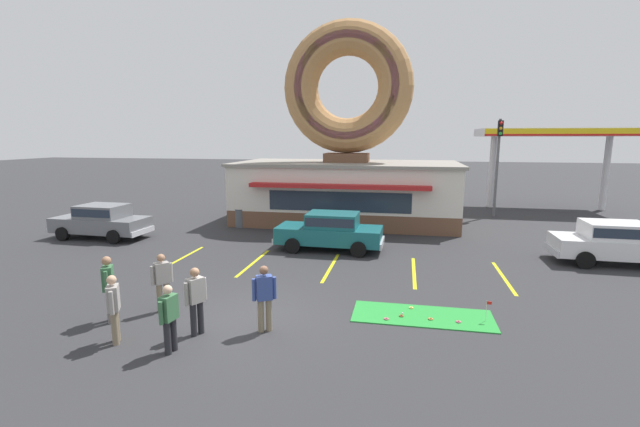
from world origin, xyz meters
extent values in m
plane|color=#2D2D30|center=(0.00, 0.00, 0.00)|extent=(160.00, 160.00, 0.00)
cube|color=brown|center=(0.78, 14.00, 0.45)|extent=(12.00, 6.00, 0.90)
cube|color=silver|center=(0.78, 14.00, 2.05)|extent=(12.00, 6.00, 2.30)
cube|color=gray|center=(0.78, 14.00, 3.28)|extent=(12.30, 6.30, 0.16)
cube|color=#B21E1E|center=(0.78, 10.70, 2.35)|extent=(9.00, 0.60, 0.20)
cube|color=#232D3D|center=(0.78, 10.98, 1.55)|extent=(7.20, 0.03, 1.00)
cube|color=brown|center=(0.78, 14.00, 3.61)|extent=(2.40, 1.80, 0.50)
torus|color=#B27F4C|center=(0.78, 14.00, 7.41)|extent=(7.10, 1.90, 7.10)
torus|color=#D8728C|center=(0.78, 13.57, 7.41)|extent=(6.25, 1.05, 6.24)
cube|color=green|center=(4.57, 1.12, 0.01)|extent=(3.69, 1.44, 0.03)
torus|color=brown|center=(4.02, 0.94, 0.05)|extent=(0.13, 0.13, 0.04)
torus|color=#E5C666|center=(4.29, 1.56, 0.05)|extent=(0.13, 0.13, 0.04)
torus|color=#D8667F|center=(5.47, 0.85, 0.05)|extent=(0.13, 0.13, 0.04)
torus|color=#D17F47|center=(4.78, 0.90, 0.05)|extent=(0.13, 0.13, 0.04)
torus|color=#D8667F|center=(3.64, 0.68, 0.05)|extent=(0.13, 0.13, 0.04)
sphere|color=white|center=(4.06, 1.12, 0.05)|extent=(0.04, 0.04, 0.04)
cylinder|color=silver|center=(6.17, 1.07, 0.31)|extent=(0.01, 0.01, 0.55)
cube|color=red|center=(6.23, 1.07, 0.53)|extent=(0.12, 0.01, 0.08)
cube|color=#196066|center=(0.93, 7.45, 0.66)|extent=(4.44, 1.86, 0.68)
cube|color=#196066|center=(1.08, 7.45, 1.30)|extent=(2.13, 1.61, 0.60)
cube|color=#232D3D|center=(1.08, 7.45, 1.32)|extent=(2.05, 1.63, 0.36)
cube|color=silver|center=(-1.30, 7.50, 0.42)|extent=(0.14, 1.67, 0.24)
cube|color=silver|center=(3.16, 7.40, 0.42)|extent=(0.14, 1.67, 0.24)
cylinder|color=black|center=(-0.45, 6.60, 0.32)|extent=(0.64, 0.23, 0.64)
cylinder|color=black|center=(-0.41, 8.36, 0.32)|extent=(0.64, 0.23, 0.64)
cylinder|color=black|center=(2.28, 6.54, 0.32)|extent=(0.64, 0.23, 0.64)
cylinder|color=black|center=(2.32, 8.30, 0.32)|extent=(0.64, 0.23, 0.64)
cube|color=silver|center=(11.93, 7.49, 0.66)|extent=(4.43, 1.84, 0.68)
cube|color=silver|center=(11.78, 7.50, 1.30)|extent=(2.13, 1.60, 0.60)
cube|color=#232D3D|center=(11.78, 7.50, 1.32)|extent=(2.05, 1.62, 0.36)
cube|color=silver|center=(9.70, 7.54, 0.42)|extent=(0.13, 1.67, 0.24)
cylinder|color=black|center=(10.58, 8.40, 0.32)|extent=(0.64, 0.23, 0.64)
cylinder|color=black|center=(10.55, 6.64, 0.32)|extent=(0.64, 0.23, 0.64)
cube|color=slate|center=(-10.09, 7.51, 0.66)|extent=(4.45, 1.89, 0.68)
cube|color=slate|center=(-9.94, 7.51, 1.30)|extent=(2.15, 1.62, 0.60)
cube|color=#232D3D|center=(-9.94, 7.51, 1.32)|extent=(2.06, 1.64, 0.36)
cube|color=silver|center=(-12.32, 7.58, 0.42)|extent=(0.15, 1.67, 0.24)
cube|color=silver|center=(-7.86, 7.45, 0.42)|extent=(0.15, 1.67, 0.24)
cylinder|color=black|center=(-11.48, 6.67, 0.32)|extent=(0.65, 0.24, 0.64)
cylinder|color=black|center=(-11.42, 8.43, 0.32)|extent=(0.65, 0.24, 0.64)
cylinder|color=black|center=(-8.75, 6.59, 0.32)|extent=(0.65, 0.24, 0.64)
cylinder|color=black|center=(-8.70, 8.35, 0.32)|extent=(0.65, 0.24, 0.64)
cylinder|color=slate|center=(-3.41, -0.68, 0.43)|extent=(0.15, 0.15, 0.86)
cylinder|color=slate|center=(-3.32, -0.86, 0.43)|extent=(0.15, 0.15, 0.86)
cube|color=#386B42|center=(-3.37, -0.77, 1.17)|extent=(0.39, 0.45, 0.63)
cylinder|color=#386B42|center=(-3.48, -0.55, 1.14)|extent=(0.10, 0.10, 0.58)
cylinder|color=#386B42|center=(-3.25, -0.99, 1.14)|extent=(0.10, 0.10, 0.58)
sphere|color=#9E7051|center=(-3.37, -0.77, 1.63)|extent=(0.23, 0.23, 0.23)
cylinder|color=#7F7056|center=(-2.43, -1.86, 0.40)|extent=(0.15, 0.15, 0.80)
cylinder|color=#7F7056|center=(-2.52, -1.69, 0.40)|extent=(0.15, 0.15, 0.80)
cube|color=gray|center=(-2.48, -1.77, 1.09)|extent=(0.39, 0.45, 0.59)
cylinder|color=gray|center=(-2.36, -1.99, 1.07)|extent=(0.10, 0.10, 0.54)
cylinder|color=gray|center=(-2.60, -1.55, 1.07)|extent=(0.10, 0.10, 0.54)
sphere|color=tan|center=(-2.48, -1.77, 1.53)|extent=(0.22, 0.22, 0.22)
cylinder|color=#232328|center=(-0.87, -1.10, 0.41)|extent=(0.15, 0.15, 0.83)
cylinder|color=#232328|center=(-0.77, -0.93, 0.41)|extent=(0.15, 0.15, 0.83)
cube|color=gray|center=(-0.82, -1.02, 1.13)|extent=(0.39, 0.45, 0.60)
cylinder|color=gray|center=(-0.94, -1.23, 1.10)|extent=(0.10, 0.10, 0.56)
cylinder|color=gray|center=(-0.70, -0.80, 1.10)|extent=(0.10, 0.10, 0.56)
sphere|color=#9E7051|center=(-0.82, -1.02, 1.57)|extent=(0.22, 0.22, 0.22)
cylinder|color=#7F7056|center=(0.64, -0.57, 0.41)|extent=(0.15, 0.15, 0.82)
cylinder|color=#7F7056|center=(0.82, -0.48, 0.41)|extent=(0.15, 0.15, 0.82)
cube|color=#33478C|center=(0.73, -0.52, 1.12)|extent=(0.45, 0.39, 0.60)
cylinder|color=#33478C|center=(0.51, -0.64, 1.09)|extent=(0.10, 0.10, 0.55)
cylinder|color=#33478C|center=(0.95, -0.41, 1.09)|extent=(0.10, 0.10, 0.55)
sphere|color=brown|center=(0.73, -0.52, 1.56)|extent=(0.22, 0.22, 0.22)
cylinder|color=#232328|center=(-0.97, -1.84, 0.38)|extent=(0.15, 0.15, 0.77)
cylinder|color=#232328|center=(-1.01, -2.03, 0.38)|extent=(0.15, 0.15, 0.77)
cube|color=#386B42|center=(-0.99, -1.94, 1.04)|extent=(0.30, 0.41, 0.56)
cylinder|color=#386B42|center=(-0.95, -1.69, 1.02)|extent=(0.10, 0.10, 0.52)
cylinder|color=#386B42|center=(-1.03, -2.18, 1.02)|extent=(0.10, 0.10, 0.52)
sphere|color=beige|center=(-0.99, -1.94, 1.46)|extent=(0.21, 0.21, 0.21)
cylinder|color=#7F7056|center=(-2.34, 0.22, 0.40)|extent=(0.15, 0.15, 0.79)
cylinder|color=#7F7056|center=(-2.47, 0.06, 0.40)|extent=(0.15, 0.15, 0.79)
cube|color=gray|center=(-2.41, 0.14, 1.08)|extent=(0.43, 0.45, 0.58)
cylinder|color=gray|center=(-2.25, 0.33, 1.05)|extent=(0.10, 0.10, 0.53)
cylinder|color=gray|center=(-2.57, -0.05, 1.05)|extent=(0.10, 0.10, 0.53)
sphere|color=#9E7051|center=(-2.41, 0.14, 1.51)|extent=(0.21, 0.21, 0.21)
cylinder|color=#51565B|center=(-4.55, 11.19, 0.47)|extent=(0.56, 0.56, 0.95)
torus|color=#303437|center=(-4.55, 11.19, 0.95)|extent=(0.57, 0.57, 0.05)
cylinder|color=#595B60|center=(9.39, 17.20, 2.90)|extent=(0.16, 0.16, 5.80)
cube|color=black|center=(9.39, 17.02, 5.25)|extent=(0.28, 0.24, 0.90)
sphere|color=red|center=(9.39, 16.90, 5.55)|extent=(0.18, 0.18, 0.18)
sphere|color=orange|center=(9.39, 16.90, 5.25)|extent=(0.18, 0.18, 0.18)
sphere|color=green|center=(9.39, 16.90, 4.95)|extent=(0.18, 0.18, 0.18)
cylinder|color=silver|center=(9.82, 20.89, 2.40)|extent=(0.40, 0.40, 4.80)
cylinder|color=silver|center=(16.82, 20.89, 2.40)|extent=(0.40, 0.40, 4.80)
cube|color=silver|center=(13.32, 20.89, 5.05)|extent=(9.00, 4.40, 0.50)
cube|color=yellow|center=(13.32, 18.67, 5.05)|extent=(9.00, 0.04, 0.44)
cube|color=red|center=(13.32, 18.65, 4.88)|extent=(9.00, 0.04, 0.12)
cube|color=yellow|center=(-4.57, 5.00, 0.00)|extent=(0.12, 3.60, 0.01)
cube|color=yellow|center=(-1.57, 5.00, 0.00)|extent=(0.12, 3.60, 0.01)
cube|color=yellow|center=(1.43, 5.00, 0.00)|extent=(0.12, 3.60, 0.01)
cube|color=yellow|center=(4.43, 5.00, 0.00)|extent=(0.12, 3.60, 0.01)
cube|color=yellow|center=(7.43, 5.00, 0.00)|extent=(0.12, 3.60, 0.01)
camera|label=1|loc=(3.98, -9.97, 4.71)|focal=24.00mm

